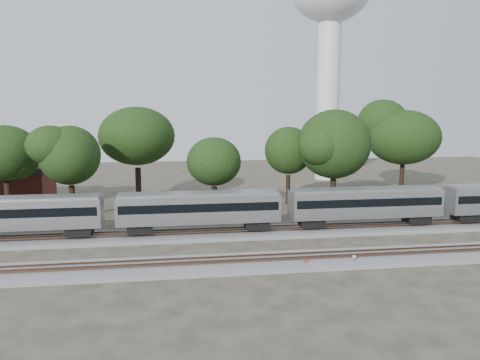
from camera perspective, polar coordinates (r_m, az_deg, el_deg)
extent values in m
plane|color=#383328|center=(44.94, -0.86, -8.78)|extent=(160.00, 160.00, 0.00)
cube|color=slate|center=(50.60, -1.75, -6.55)|extent=(160.00, 5.00, 0.40)
cube|color=brown|center=(49.79, -1.65, -6.25)|extent=(160.00, 0.08, 0.15)
cube|color=brown|center=(51.17, -1.84, -5.85)|extent=(160.00, 0.08, 0.15)
cube|color=slate|center=(41.11, -0.12, -10.16)|extent=(160.00, 5.00, 0.40)
cube|color=brown|center=(40.29, 0.02, -9.87)|extent=(160.00, 0.08, 0.15)
cube|color=brown|center=(41.64, -0.27, -9.25)|extent=(160.00, 0.08, 0.15)
cube|color=#AFB1B6|center=(52.06, -25.81, -3.71)|extent=(17.11, 2.95, 2.95)
cube|color=black|center=(52.00, -25.83, -3.40)|extent=(16.52, 3.00, 0.88)
cube|color=gray|center=(51.78, -25.92, -2.06)|extent=(16.72, 2.36, 0.34)
cube|color=black|center=(50.96, -18.98, -5.78)|extent=(2.56, 2.16, 0.88)
cube|color=#AFB1B6|center=(49.69, -4.99, -3.43)|extent=(17.11, 2.95, 2.95)
cube|color=black|center=(49.63, -4.99, -3.10)|extent=(16.52, 3.00, 0.88)
cube|color=gray|center=(49.39, -5.01, -1.70)|extent=(16.72, 2.36, 0.34)
cube|color=black|center=(50.17, -12.07, -5.72)|extent=(2.56, 2.16, 0.88)
cube|color=black|center=(50.83, 2.06, -5.34)|extent=(2.56, 2.16, 0.88)
cube|color=#AFB1B6|center=(53.96, 15.05, -2.73)|extent=(17.11, 2.95, 2.95)
cube|color=black|center=(53.90, 15.06, -2.42)|extent=(16.52, 3.00, 0.88)
cube|color=gray|center=(53.69, 15.11, -1.14)|extent=(16.72, 2.36, 0.34)
cube|color=black|center=(52.25, 8.69, -5.05)|extent=(2.56, 2.16, 0.88)
cube|color=black|center=(57.06, 20.71, -4.35)|extent=(2.56, 2.16, 0.88)
cube|color=black|center=(60.24, 25.81, -4.00)|extent=(2.56, 2.16, 0.88)
cylinder|color=#512D19|center=(40.83, 7.99, -10.08)|extent=(0.05, 0.05, 0.81)
cylinder|color=red|center=(40.72, 8.00, -9.60)|extent=(0.29, 0.04, 0.29)
cylinder|color=#512D19|center=(42.28, 13.72, -9.56)|extent=(0.06, 0.06, 0.84)
cylinder|color=silver|center=(42.17, 13.74, -9.08)|extent=(0.30, 0.05, 0.30)
cube|color=#512D19|center=(40.88, 7.57, -10.42)|extent=(0.57, 0.46, 0.30)
cylinder|color=silver|center=(91.86, 10.65, 9.46)|extent=(4.29, 4.29, 30.02)
cone|color=silver|center=(92.54, 10.43, 1.47)|extent=(6.86, 6.86, 4.29)
cube|color=maroon|center=(76.47, -26.02, -0.76)|extent=(10.79, 7.65, 4.26)
cube|color=black|center=(76.13, -26.15, 1.18)|extent=(10.99, 7.86, 0.96)
cylinder|color=black|center=(67.66, -26.41, -1.91)|extent=(0.70, 0.70, 4.26)
ellipsoid|color=black|center=(66.94, -26.74, 2.96)|extent=(8.03, 8.03, 6.82)
cylinder|color=black|center=(60.28, -19.74, -2.68)|extent=(0.70, 0.70, 4.31)
ellipsoid|color=black|center=(59.47, -20.03, 2.86)|extent=(8.12, 8.12, 6.90)
cylinder|color=black|center=(67.91, -12.27, -0.74)|extent=(0.70, 0.70, 5.24)
ellipsoid|color=black|center=(67.14, -12.47, 5.26)|extent=(9.89, 9.89, 8.40)
cylinder|color=black|center=(59.31, -3.16, -2.63)|extent=(0.70, 0.70, 3.76)
ellipsoid|color=black|center=(58.53, -3.20, 2.27)|extent=(7.08, 7.08, 6.02)
cylinder|color=black|center=(66.92, 5.86, -1.20)|extent=(0.70, 0.70, 4.14)
ellipsoid|color=black|center=(66.20, 5.94, 3.60)|extent=(7.82, 7.82, 6.64)
cylinder|color=black|center=(65.06, 11.25, -1.34)|extent=(0.70, 0.70, 4.73)
ellipsoid|color=black|center=(64.28, 11.42, 4.31)|extent=(8.93, 8.93, 7.59)
cylinder|color=black|center=(79.68, 19.12, 0.20)|extent=(0.70, 0.70, 4.85)
ellipsoid|color=black|center=(79.04, 19.35, 4.93)|extent=(9.15, 9.15, 7.78)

